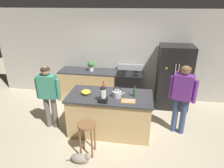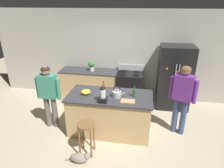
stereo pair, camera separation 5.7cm
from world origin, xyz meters
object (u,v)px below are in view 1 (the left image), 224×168
at_px(bottle_olive_oil, 134,92).
at_px(chef_knife, 129,101).
at_px(person_by_sink_right, 182,94).
at_px(bottle_cooking_sauce, 104,87).
at_px(blender_appliance, 103,96).
at_px(cutting_board, 128,101).
at_px(kitchen_island, 110,113).
at_px(tea_kettle, 117,94).
at_px(mixing_bowl, 86,92).
at_px(cat, 81,158).
at_px(potted_plant, 91,65).
at_px(person_by_island_left, 48,92).
at_px(refrigerator, 173,77).
at_px(stove_range, 129,88).
at_px(bar_stool, 87,131).

xyz_separation_m(bottle_olive_oil, chef_knife, (-0.09, -0.26, -0.08)).
bearing_deg(person_by_sink_right, bottle_cooking_sauce, 178.07).
bearing_deg(blender_appliance, cutting_board, 9.79).
relative_size(kitchen_island, tea_kettle, 6.89).
xyz_separation_m(mixing_bowl, tea_kettle, (0.72, -0.04, 0.03)).
relative_size(cat, tea_kettle, 1.88).
bearing_deg(kitchen_island, cutting_board, -28.23).
height_order(potted_plant, mixing_bowl, potted_plant).
bearing_deg(potted_plant, chef_knife, -54.25).
distance_m(person_by_island_left, bottle_cooking_sauce, 1.29).
xyz_separation_m(refrigerator, mixing_bowl, (-2.12, -1.51, 0.09)).
bearing_deg(stove_range, mixing_bowl, -119.60).
xyz_separation_m(blender_appliance, tea_kettle, (0.25, 0.26, -0.06)).
relative_size(bar_stool, bottle_cooking_sauce, 3.30).
bearing_deg(person_by_sink_right, potted_plant, 151.15).
height_order(person_by_sink_right, chef_knife, person_by_sink_right).
bearing_deg(cutting_board, bar_stool, -141.68).
bearing_deg(bottle_olive_oil, chef_knife, -109.28).
xyz_separation_m(stove_range, potted_plant, (-1.16, 0.03, 0.64)).
xyz_separation_m(bar_stool, chef_knife, (0.77, 0.59, 0.42)).
bearing_deg(bottle_cooking_sauce, cutting_board, -38.94).
height_order(refrigerator, stove_range, refrigerator).
bearing_deg(bottle_olive_oil, refrigerator, 54.85).
bearing_deg(blender_appliance, kitchen_island, 74.66).
distance_m(bottle_cooking_sauce, cutting_board, 0.81).
distance_m(bottle_cooking_sauce, bottle_olive_oil, 0.78).
height_order(kitchen_island, bottle_olive_oil, bottle_olive_oil).
xyz_separation_m(kitchen_island, bottle_olive_oil, (0.54, 0.03, 0.57)).
bearing_deg(stove_range, kitchen_island, -102.03).
bearing_deg(person_by_island_left, chef_knife, -5.62).
relative_size(stove_range, bottle_cooking_sauce, 5.22).
relative_size(bottle_olive_oil, chef_knife, 1.25).
relative_size(kitchen_island, bottle_cooking_sauce, 8.78).
xyz_separation_m(kitchen_island, mixing_bowl, (-0.55, -0.01, 0.52)).
distance_m(blender_appliance, mixing_bowl, 0.56).
bearing_deg(person_by_island_left, refrigerator, 27.09).
distance_m(kitchen_island, bottle_olive_oil, 0.79).
xyz_separation_m(person_by_island_left, potted_plant, (0.61, 1.59, 0.18)).
bearing_deg(bottle_cooking_sauce, chef_knife, -38.06).
bearing_deg(chef_knife, cutting_board, 150.61).
height_order(bottle_cooking_sauce, mixing_bowl, bottle_cooking_sauce).
bearing_deg(bottle_olive_oil, mixing_bowl, -177.53).
distance_m(person_by_island_left, bar_stool, 1.42).
height_order(kitchen_island, cutting_board, cutting_board).
bearing_deg(refrigerator, bar_stool, -129.19).
relative_size(kitchen_island, chef_knife, 8.62).
xyz_separation_m(blender_appliance, chef_knife, (0.54, 0.09, -0.11)).
xyz_separation_m(stove_range, person_by_island_left, (-1.77, -1.57, 0.46)).
relative_size(stove_range, bottle_olive_oil, 4.08).
height_order(stove_range, cat, stove_range).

